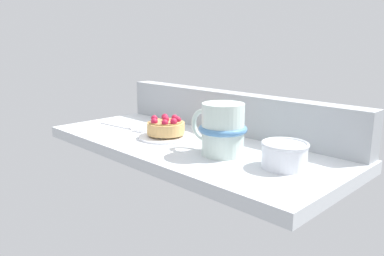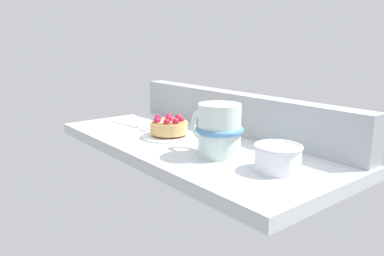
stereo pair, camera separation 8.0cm
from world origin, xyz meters
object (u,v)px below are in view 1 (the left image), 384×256
dessert_plate (166,136)px  sugar_bowl (284,154)px  dessert_fork (123,127)px  raspberry_tart (166,127)px  coffee_mug (222,129)px

dessert_plate → sugar_bowl: (30.54, 1.20, 1.99)cm
dessert_plate → dessert_fork: bearing=-175.1°
raspberry_tart → coffee_mug: size_ratio=0.65×
raspberry_tart → dessert_fork: (-15.52, -1.32, -2.34)cm
dessert_plate → coffee_mug: (17.48, -0.64, 4.67)cm
dessert_fork → sugar_bowl: (46.04, 2.53, 2.15)cm
dessert_plate → coffee_mug: size_ratio=0.95×
sugar_bowl → coffee_mug: bearing=-172.0°
dessert_plate → raspberry_tart: (0.02, -0.01, 2.18)cm
coffee_mug → sugar_bowl: 13.46cm
dessert_plate → sugar_bowl: size_ratio=1.49×
coffee_mug → dessert_fork: coffee_mug is taller
raspberry_tart → dessert_fork: raspberry_tart is taller
dessert_plate → coffee_mug: coffee_mug is taller
dessert_fork → sugar_bowl: bearing=3.1°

